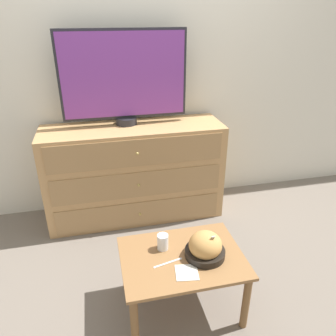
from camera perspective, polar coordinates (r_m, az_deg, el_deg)
name	(u,v)px	position (r m, az deg, el deg)	size (l,w,h in m)	color
ground_plane	(146,197)	(3.29, -3.79, -5.14)	(12.00, 12.00, 0.00)	#70665B
wall_back	(141,62)	(2.87, -4.67, 17.97)	(12.00, 0.05, 2.60)	silver
dresser	(135,173)	(2.85, -5.79, -0.82)	(1.49, 0.47, 0.83)	tan
tv	(124,77)	(2.67, -7.69, 15.38)	(1.00, 0.17, 0.74)	#232328
coffee_table	(182,265)	(2.02, 2.45, -16.51)	(0.71, 0.52, 0.40)	olive
takeout_bowl	(205,247)	(1.95, 6.50, -13.54)	(0.23, 0.23, 0.17)	black
drink_cup	(163,243)	(2.00, -0.93, -12.87)	(0.07, 0.07, 0.10)	beige
napkin	(187,272)	(1.88, 3.29, -17.70)	(0.14, 0.14, 0.00)	silver
knife	(168,263)	(1.93, -0.03, -16.21)	(0.17, 0.05, 0.01)	white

